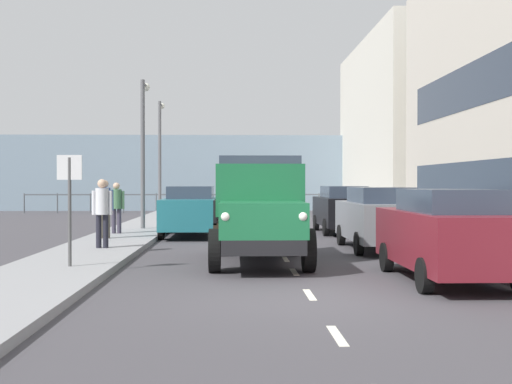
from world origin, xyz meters
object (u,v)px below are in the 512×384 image
(truck_vintage_green, at_px, (259,212))
(car_teal_oppositeside_0, at_px, (191,210))
(pedestrian_with_bag, at_px, (116,203))
(street_sign, at_px, (70,190))
(lamp_post_promenade, at_px, (143,138))
(pedestrian_in_dark_coat, at_px, (105,204))
(car_grey_kerbside_1, at_px, (379,217))
(car_maroon_kerbside_near, at_px, (447,233))
(lamp_post_far, at_px, (160,147))
(pedestrian_near_railing, at_px, (102,207))
(car_black_kerbside_2, at_px, (342,209))

(truck_vintage_green, bearing_deg, car_teal_oppositeside_0, -75.89)
(pedestrian_with_bag, height_order, street_sign, street_sign)
(lamp_post_promenade, bearing_deg, pedestrian_in_dark_coat, 83.35)
(pedestrian_in_dark_coat, xyz_separation_m, lamp_post_promenade, (-0.55, -4.70, 2.30))
(car_grey_kerbside_1, bearing_deg, pedestrian_in_dark_coat, -16.25)
(car_maroon_kerbside_near, distance_m, car_grey_kerbside_1, 5.93)
(car_maroon_kerbside_near, bearing_deg, lamp_post_far, -70.69)
(truck_vintage_green, bearing_deg, street_sign, 19.64)
(lamp_post_far, bearing_deg, car_maroon_kerbside_near, 109.31)
(car_teal_oppositeside_0, xyz_separation_m, pedestrian_in_dark_coat, (2.44, 2.66, 0.30))
(truck_vintage_green, xyz_separation_m, street_sign, (3.89, 1.39, 0.50))
(pedestrian_in_dark_coat, xyz_separation_m, street_sign, (-0.61, 6.92, 0.49))
(lamp_post_far, bearing_deg, car_teal_oppositeside_0, 101.50)
(truck_vintage_green, height_order, pedestrian_in_dark_coat, truck_vintage_green)
(car_teal_oppositeside_0, bearing_deg, car_maroon_kerbside_near, 116.60)
(car_maroon_kerbside_near, xyz_separation_m, car_teal_oppositeside_0, (5.45, -10.89, 0.00))
(truck_vintage_green, relative_size, pedestrian_with_bag, 3.32)
(pedestrian_near_railing, bearing_deg, car_maroon_kerbside_near, 144.99)
(truck_vintage_green, height_order, street_sign, truck_vintage_green)
(truck_vintage_green, relative_size, lamp_post_far, 0.97)
(pedestrian_with_bag, relative_size, lamp_post_far, 0.29)
(car_maroon_kerbside_near, xyz_separation_m, car_black_kerbside_2, (-0.00, -12.15, -0.00))
(lamp_post_far, distance_m, street_sign, 20.83)
(car_teal_oppositeside_0, xyz_separation_m, street_sign, (1.83, 9.57, 0.79))
(car_black_kerbside_2, height_order, pedestrian_near_railing, pedestrian_near_railing)
(car_maroon_kerbside_near, distance_m, car_black_kerbside_2, 12.15)
(car_grey_kerbside_1, height_order, pedestrian_near_railing, pedestrian_near_railing)
(car_grey_kerbside_1, bearing_deg, pedestrian_near_railing, 5.85)
(pedestrian_with_bag, relative_size, street_sign, 0.75)
(car_grey_kerbside_1, bearing_deg, car_black_kerbside_2, -90.00)
(pedestrian_in_dark_coat, bearing_deg, street_sign, 95.05)
(truck_vintage_green, distance_m, car_grey_kerbside_1, 4.69)
(pedestrian_with_bag, bearing_deg, car_black_kerbside_2, -166.47)
(car_teal_oppositeside_0, height_order, lamp_post_promenade, lamp_post_promenade)
(car_grey_kerbside_1, xyz_separation_m, street_sign, (7.29, 4.61, 0.79))
(street_sign, bearing_deg, pedestrian_in_dark_coat, -84.95)
(car_black_kerbside_2, distance_m, pedestrian_with_bag, 8.12)
(car_black_kerbside_2, height_order, pedestrian_with_bag, pedestrian_with_bag)
(truck_vintage_green, distance_m, car_teal_oppositeside_0, 8.44)
(car_teal_oppositeside_0, xyz_separation_m, lamp_post_far, (2.27, -11.16, 2.77))
(car_teal_oppositeside_0, distance_m, street_sign, 9.78)
(truck_vintage_green, distance_m, pedestrian_in_dark_coat, 7.13)
(car_black_kerbside_2, bearing_deg, lamp_post_promenade, -6.02)
(lamp_post_promenade, bearing_deg, car_teal_oppositeside_0, 132.92)
(car_black_kerbside_2, relative_size, lamp_post_promenade, 0.82)
(truck_vintage_green, relative_size, car_black_kerbside_2, 1.25)
(lamp_post_promenade, xyz_separation_m, street_sign, (-0.06, 11.61, -1.82))
(lamp_post_far, relative_size, street_sign, 2.59)
(street_sign, bearing_deg, car_teal_oppositeside_0, -100.84)
(car_black_kerbside_2, bearing_deg, truck_vintage_green, 70.24)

